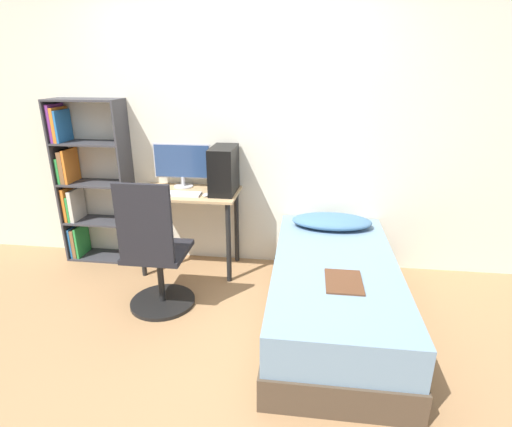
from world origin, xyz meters
TOP-DOWN VIEW (x-y plane):
  - ground_plane at (0.00, 0.00)m, footprint 14.00×14.00m
  - wall_back at (0.00, 1.53)m, footprint 8.00×0.05m
  - desk at (-0.39, 1.25)m, footprint 0.90×0.51m
  - bookshelf at (-1.45, 1.36)m, footprint 0.67×0.29m
  - office_chair at (-0.46, 0.54)m, footprint 0.52×0.52m
  - bed at (0.90, 0.56)m, footprint 0.91×1.89m
  - pillow at (0.90, 1.24)m, footprint 0.70×0.36m
  - magazine at (0.93, 0.28)m, footprint 0.24×0.32m
  - monitor at (-0.48, 1.40)m, footprint 0.54×0.18m
  - keyboard at (-0.47, 1.15)m, footprint 0.43×0.12m
  - pc_tower at (-0.07, 1.29)m, footprint 0.21×0.40m
  - mouse at (-0.20, 1.15)m, footprint 0.06×0.09m
  - phone at (-0.76, 1.23)m, footprint 0.07×0.14m

SIDE VIEW (x-z plane):
  - ground_plane at x=0.00m, z-range 0.00..0.00m
  - bed at x=0.90m, z-range 0.00..0.49m
  - office_chair at x=-0.46m, z-range -0.12..0.96m
  - magazine at x=0.93m, z-range 0.49..0.50m
  - pillow at x=0.90m, z-range 0.49..0.60m
  - desk at x=-0.39m, z-range 0.23..1.00m
  - phone at x=-0.76m, z-range 0.76..0.77m
  - bookshelf at x=-1.45m, z-range -0.01..1.55m
  - keyboard at x=-0.47m, z-range 0.76..0.78m
  - mouse at x=-0.20m, z-range 0.76..0.78m
  - pc_tower at x=-0.07m, z-range 0.76..1.17m
  - monitor at x=-0.48m, z-range 0.79..1.19m
  - wall_back at x=0.00m, z-range 0.00..2.50m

